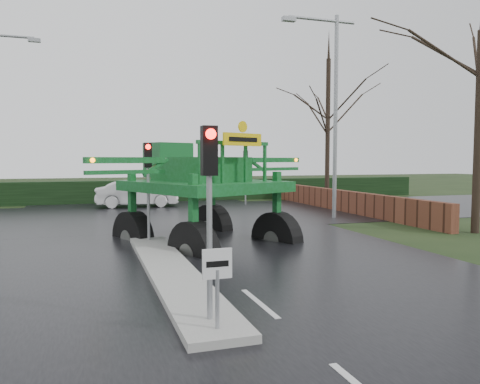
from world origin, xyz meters
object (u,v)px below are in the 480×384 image
object	(u,v)px
keep_left_sign	(217,275)
traffic_signal_far	(245,165)
traffic_signal_mid	(148,170)
crop_sprayer	(188,174)
traffic_signal_near	(209,181)
street_light_right	(330,98)
white_sedan	(137,207)

from	to	relation	value
keep_left_sign	traffic_signal_far	world-z (taller)	traffic_signal_far
traffic_signal_mid	crop_sprayer	xyz separation A→B (m)	(1.01, -1.94, -0.10)
keep_left_sign	crop_sprayer	xyz separation A→B (m)	(1.01, 7.05, 1.43)
keep_left_sign	traffic_signal_mid	bearing A→B (deg)	90.00
traffic_signal_near	traffic_signal_mid	size ratio (longest dim) A/B	1.00
street_light_right	traffic_signal_mid	bearing A→B (deg)	-154.60
crop_sprayer	traffic_signal_near	bearing A→B (deg)	-122.97
traffic_signal_mid	white_sedan	bearing A→B (deg)	86.18
white_sedan	keep_left_sign	bearing A→B (deg)	179.88
keep_left_sign	traffic_signal_far	distance (m)	22.93
street_light_right	white_sedan	distance (m)	13.61
keep_left_sign	crop_sprayer	distance (m)	7.27
traffic_signal_mid	crop_sprayer	distance (m)	2.19
traffic_signal_far	street_light_right	distance (m)	8.86
street_light_right	crop_sprayer	distance (m)	11.22
traffic_signal_near	crop_sprayer	distance (m)	6.64
street_light_right	white_sedan	xyz separation A→B (m)	(-8.61, 8.67, -5.99)
keep_left_sign	traffic_signal_near	size ratio (longest dim) A/B	0.38
traffic_signal_far	crop_sprayer	size ratio (longest dim) A/B	0.41
traffic_signal_near	traffic_signal_mid	distance (m)	8.50
traffic_signal_near	traffic_signal_far	world-z (taller)	same
street_light_right	white_sedan	world-z (taller)	street_light_right
crop_sprayer	white_sedan	bearing A→B (deg)	66.21
traffic_signal_near	street_light_right	bearing A→B (deg)	53.87
traffic_signal_near	crop_sprayer	size ratio (longest dim) A/B	0.41
crop_sprayer	keep_left_sign	bearing A→B (deg)	-122.38
traffic_signal_far	crop_sprayer	bearing A→B (deg)	64.82
keep_left_sign	traffic_signal_near	xyz separation A→B (m)	(0.00, 0.49, 1.53)
traffic_signal_far	white_sedan	bearing A→B (deg)	-5.50
traffic_signal_near	traffic_signal_far	distance (m)	22.42
traffic_signal_near	white_sedan	world-z (taller)	traffic_signal_near
street_light_right	white_sedan	size ratio (longest dim) A/B	2.01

